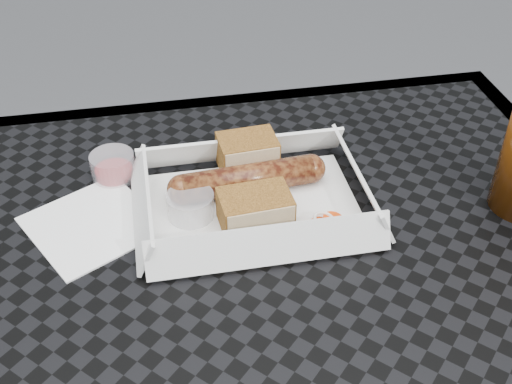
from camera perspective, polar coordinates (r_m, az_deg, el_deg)
patio_table at (r=0.64m, az=0.91°, el=-15.71°), size 0.80×0.80×0.74m
food_tray at (r=0.69m, az=-0.16°, el=-1.31°), size 0.22×0.15×0.00m
bratwurst at (r=0.70m, az=-0.73°, el=1.17°), size 0.18×0.04×0.03m
bread_near at (r=0.73m, az=-0.75°, el=3.45°), size 0.07×0.05×0.04m
bread_far at (r=0.65m, az=-0.08°, el=-1.58°), size 0.08×0.05×0.04m
veg_garnish at (r=0.66m, az=6.28°, el=-3.35°), size 0.03×0.03×0.00m
napkin at (r=0.69m, az=-14.30°, el=-2.78°), size 0.16×0.16×0.00m
condiment_cup_sauce at (r=0.74m, az=-12.59°, el=2.25°), size 0.05×0.05×0.03m
condiment_cup_empty at (r=0.67m, az=-5.83°, el=-1.29°), size 0.05×0.05×0.03m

